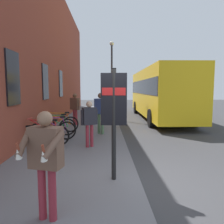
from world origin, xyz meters
name	(u,v)px	position (x,y,z in m)	size (l,w,h in m)	color
ground	(140,131)	(6.00, -1.00, 0.00)	(60.00, 60.00, 0.00)	#38383A
sidewalk_pavement	(88,124)	(8.00, 1.75, 0.06)	(24.00, 3.50, 0.12)	slate
station_facade	(55,55)	(8.99, 3.80, 4.10)	(22.00, 0.65, 8.22)	brown
bicycle_leaning_wall	(44,135)	(2.88, 2.86, 0.51)	(0.48, 1.77, 0.97)	black
bicycle_mid_rack	(53,131)	(3.60, 2.73, 0.51)	(0.68, 1.70, 0.97)	black
bicycle_under_window	(55,127)	(4.39, 2.84, 0.51)	(0.66, 1.71, 0.97)	black
bicycle_beside_lamp	(59,124)	(5.15, 2.83, 0.51)	(0.54, 1.75, 0.97)	black
transit_info_sign	(114,106)	(-0.01, 0.57, 1.72)	(0.14, 0.56, 2.40)	black
city_bus	(159,91)	(10.37, -3.00, 1.92)	(10.54, 2.79, 3.35)	yellow
pedestrian_by_facade	(89,119)	(2.67, 1.29, 1.07)	(0.39, 0.55, 1.56)	maroon
pedestrian_crossing_street	(75,106)	(7.24, 2.39, 1.16)	(0.48, 0.55, 1.71)	maroon
pedestrian_near_bus	(101,109)	(4.83, 0.95, 1.21)	(0.50, 0.58, 1.79)	#4C724C
tourist_with_hotdogs	(45,154)	(-1.47, 1.64, 1.14)	(0.66, 0.65, 1.65)	maroon
street_lamp	(112,73)	(9.89, 0.30, 3.11)	(0.28, 0.28, 5.03)	#333338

